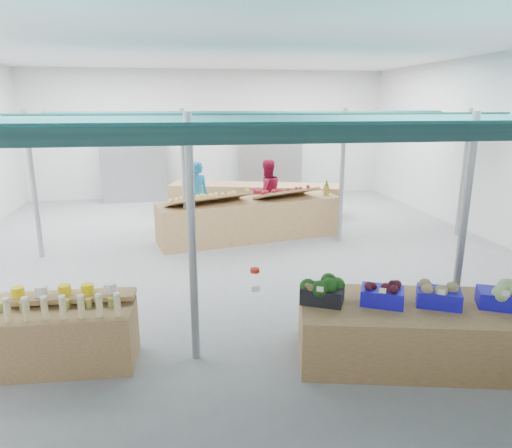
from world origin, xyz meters
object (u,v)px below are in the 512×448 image
(veg_counter, at_px, (452,333))
(fruit_counter, at_px, (251,219))
(bottle_shelf, at_px, (66,333))
(vendor_left, at_px, (197,195))
(vendor_right, at_px, (267,193))

(veg_counter, relative_size, fruit_counter, 0.86)
(bottle_shelf, distance_m, vendor_left, 6.35)
(veg_counter, relative_size, vendor_right, 2.15)
(veg_counter, bearing_deg, vendor_right, 111.67)
(bottle_shelf, relative_size, vendor_right, 0.96)
(bottle_shelf, bearing_deg, fruit_counter, 61.41)
(veg_counter, bearing_deg, fruit_counter, 119.03)
(veg_counter, distance_m, vendor_left, 7.34)
(vendor_left, relative_size, vendor_right, 1.00)
(vendor_left, bearing_deg, bottle_shelf, 61.20)
(fruit_counter, xyz_separation_m, vendor_left, (-1.20, 1.10, 0.40))
(vendor_left, bearing_deg, fruit_counter, 125.73)
(veg_counter, bearing_deg, vendor_left, 125.76)
(fruit_counter, height_order, vendor_left, vendor_left)
(bottle_shelf, height_order, fruit_counter, bottle_shelf)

